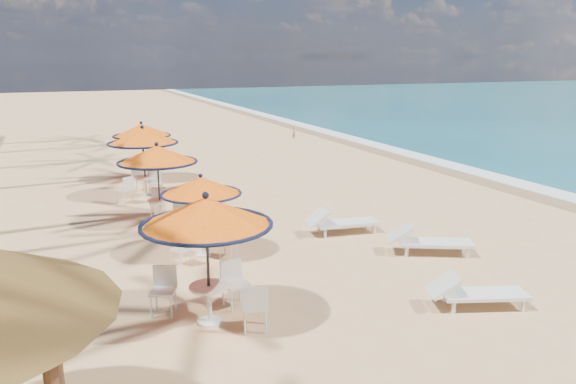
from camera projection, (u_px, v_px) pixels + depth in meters
name	position (u px, v px, depth m)	size (l,w,h in m)	color
ground	(445.00, 283.00, 12.81)	(160.00, 160.00, 0.00)	tan
foam_strip	(472.00, 171.00, 25.27)	(1.20, 140.00, 0.04)	white
wetsand_band	(456.00, 173.00, 24.93)	(1.40, 140.00, 0.02)	olive
station_0	(208.00, 228.00, 10.51)	(2.51, 2.51, 2.61)	black
station_1	(201.00, 194.00, 14.20)	(2.08, 2.08, 2.16)	black
station_2	(159.00, 162.00, 17.02)	(2.43, 2.43, 2.53)	black
station_3	(142.00, 145.00, 20.21)	(2.53, 2.62, 2.64)	black
station_4	(143.00, 137.00, 23.14)	(2.36, 2.45, 2.47)	black
lounger_near	(474.00, 292.00, 11.48)	(2.13, 1.28, 0.73)	silver
lounger_mid	(427.00, 240.00, 14.62)	(2.27, 1.60, 0.79)	silver
lounger_far	(339.00, 222.00, 16.30)	(2.22, 0.93, 0.77)	silver
person	(294.00, 132.00, 35.24)	(0.31, 0.20, 0.84)	#926C4A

